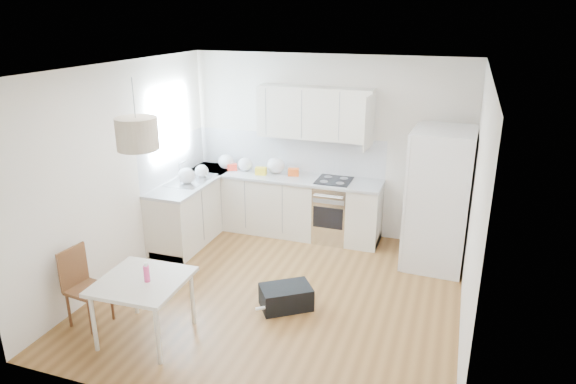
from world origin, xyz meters
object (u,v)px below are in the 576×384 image
Objects in this scene: refrigerator at (440,199)px; dining_chair at (88,288)px; dining_table at (143,286)px; gym_bag at (286,297)px.

refrigerator reaches higher than dining_chair.
refrigerator is at bearing 43.23° from dining_table.
dining_chair is 1.53× the size of gym_bag.
dining_chair is (-3.47, -2.75, -0.49)m from refrigerator.
dining_table is at bearing -174.73° from gym_bag.
dining_chair is at bearing -138.99° from refrigerator.
refrigerator is at bearing 13.41° from gym_bag.
dining_chair is 2.19m from gym_bag.
refrigerator reaches higher than dining_table.
gym_bag is (1.92, 1.00, -0.30)m from dining_chair.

